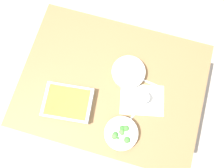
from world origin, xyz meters
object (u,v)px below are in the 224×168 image
(baking_dish, at_px, (68,103))
(spoon_by_broccoli, at_px, (131,119))
(stew_bowl, at_px, (128,72))
(drink_cup, at_px, (143,99))
(spoon_by_stew, at_px, (146,81))
(broccoli_bowl, at_px, (121,133))

(baking_dish, xyz_separation_m, spoon_by_broccoli, (0.41, 0.01, -0.03))
(stew_bowl, bearing_deg, spoon_by_broccoli, -72.02)
(drink_cup, bearing_deg, spoon_by_broccoli, -105.70)
(drink_cup, xyz_separation_m, spoon_by_stew, (-0.00, 0.13, -0.03))
(spoon_by_broccoli, bearing_deg, broccoli_bowl, -109.20)
(spoon_by_broccoli, bearing_deg, spoon_by_stew, 82.45)
(drink_cup, distance_m, spoon_by_stew, 0.13)
(broccoli_bowl, height_order, baking_dish, broccoli_bowl)
(spoon_by_stew, height_order, spoon_by_broccoli, same)
(spoon_by_stew, relative_size, spoon_by_broccoli, 1.03)
(broccoli_bowl, xyz_separation_m, drink_cup, (0.07, 0.24, 0.01))
(broccoli_bowl, xyz_separation_m, baking_dish, (-0.37, 0.09, 0.00))
(baking_dish, relative_size, spoon_by_stew, 1.83)
(stew_bowl, height_order, spoon_by_broccoli, stew_bowl)
(spoon_by_stew, xyz_separation_m, spoon_by_broccoli, (-0.04, -0.27, 0.00))
(broccoli_bowl, bearing_deg, baking_dish, 166.27)
(stew_bowl, bearing_deg, drink_cup, -47.92)
(stew_bowl, height_order, broccoli_bowl, broccoli_bowl)
(spoon_by_stew, bearing_deg, drink_cup, -88.26)
(drink_cup, relative_size, spoon_by_stew, 0.48)
(baking_dish, distance_m, drink_cup, 0.47)
(stew_bowl, bearing_deg, spoon_by_stew, -8.41)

